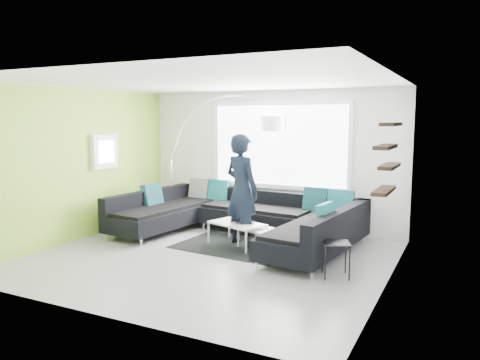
% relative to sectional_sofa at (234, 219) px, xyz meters
% --- Properties ---
extents(ground, '(5.50, 5.50, 0.00)m').
position_rel_sectional_sofa_xyz_m(ground, '(0.15, -1.14, -0.40)').
color(ground, gray).
rests_on(ground, ground).
extents(room_shell, '(5.54, 5.04, 2.82)m').
position_rel_sectional_sofa_xyz_m(room_shell, '(0.19, -0.93, 1.41)').
color(room_shell, silver).
rests_on(room_shell, ground).
extents(sectional_sofa, '(4.50, 3.05, 0.92)m').
position_rel_sectional_sofa_xyz_m(sectional_sofa, '(0.00, 0.00, 0.00)').
color(sectional_sofa, black).
rests_on(sectional_sofa, ground).
extents(rug, '(2.17, 1.65, 0.01)m').
position_rel_sectional_sofa_xyz_m(rug, '(0.23, -0.30, -0.40)').
color(rug, black).
rests_on(rug, ground).
extents(coffee_table, '(1.43, 1.10, 0.41)m').
position_rel_sectional_sofa_xyz_m(coffee_table, '(0.46, -0.29, -0.20)').
color(coffee_table, white).
rests_on(coffee_table, ground).
extents(arc_lamp, '(2.73, 1.57, 2.72)m').
position_rel_sectional_sofa_xyz_m(arc_lamp, '(-1.93, 0.81, 0.96)').
color(arc_lamp, white).
rests_on(arc_lamp, ground).
extents(side_table, '(0.48, 0.48, 0.51)m').
position_rel_sectional_sofa_xyz_m(side_table, '(2.20, -1.14, -0.15)').
color(side_table, black).
rests_on(side_table, ground).
extents(person, '(1.02, 0.94, 1.97)m').
position_rel_sectional_sofa_xyz_m(person, '(0.24, -0.17, 0.58)').
color(person, black).
rests_on(person, ground).
extents(laptop, '(0.53, 0.51, 0.03)m').
position_rel_sectional_sofa_xyz_m(laptop, '(0.37, -0.30, 0.02)').
color(laptop, black).
rests_on(laptop, coffee_table).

